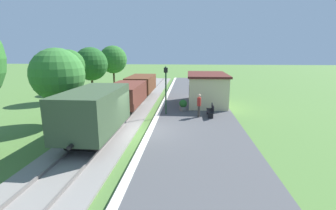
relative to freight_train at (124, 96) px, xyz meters
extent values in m
plane|color=#517A38|center=(2.40, -4.49, -1.51)|extent=(160.00, 160.00, 0.00)
cube|color=#4C4C4F|center=(5.60, -4.49, -1.38)|extent=(6.00, 60.00, 0.25)
cube|color=silver|center=(2.80, -4.49, -1.25)|extent=(0.36, 60.00, 0.01)
cube|color=gray|center=(0.00, -4.49, -1.45)|extent=(3.80, 60.00, 0.12)
cube|color=slate|center=(0.72, -4.49, -1.32)|extent=(0.07, 60.00, 0.14)
cube|color=slate|center=(-0.72, -4.49, -1.32)|extent=(0.07, 60.00, 0.14)
cube|color=#384C33|center=(0.00, -6.04, 0.37)|extent=(2.50, 5.60, 2.20)
cube|color=black|center=(0.00, -6.04, -0.58)|extent=(2.10, 5.15, 0.50)
cylinder|color=black|center=(0.00, -4.25, -0.83)|extent=(1.56, 0.84, 0.84)
cylinder|color=black|center=(0.00, -7.83, -0.83)|extent=(1.56, 0.84, 0.84)
cylinder|color=black|center=(0.00, -3.09, -0.58)|extent=(0.20, 0.30, 0.20)
cylinder|color=black|center=(0.00, -8.99, -0.58)|extent=(0.20, 0.30, 0.20)
cube|color=brown|center=(0.00, 0.56, 0.07)|extent=(2.50, 5.60, 1.60)
cube|color=black|center=(0.00, 0.56, -0.58)|extent=(2.10, 5.15, 0.50)
cylinder|color=black|center=(0.00, 2.35, -0.83)|extent=(1.56, 0.84, 0.84)
cylinder|color=black|center=(0.00, -1.23, -0.83)|extent=(1.56, 0.84, 0.84)
cylinder|color=black|center=(0.00, 3.51, -0.58)|extent=(0.20, 0.30, 0.20)
cylinder|color=black|center=(0.00, -2.39, -0.58)|extent=(0.20, 0.30, 0.20)
cube|color=brown|center=(0.00, 7.16, 0.07)|extent=(2.50, 5.60, 1.60)
cube|color=black|center=(0.00, 7.16, -0.58)|extent=(2.10, 5.15, 0.50)
cylinder|color=black|center=(0.00, 8.95, -0.83)|extent=(1.56, 0.84, 0.84)
cylinder|color=black|center=(0.00, 5.37, -0.83)|extent=(1.56, 0.84, 0.84)
cylinder|color=black|center=(0.00, 10.11, -0.58)|extent=(0.20, 0.30, 0.20)
cylinder|color=black|center=(0.00, 4.21, -0.58)|extent=(0.20, 0.30, 0.20)
cube|color=beige|center=(6.80, 3.50, 0.04)|extent=(3.20, 5.50, 2.60)
cube|color=#51231E|center=(6.80, 3.50, 1.43)|extent=(3.50, 5.80, 0.18)
cube|color=black|center=(5.19, 2.40, 0.17)|extent=(0.03, 0.90, 0.80)
cube|color=black|center=(6.74, -0.96, -0.82)|extent=(0.42, 1.50, 0.04)
cube|color=black|center=(6.93, -0.96, -0.57)|extent=(0.04, 1.50, 0.45)
cube|color=black|center=(6.74, -1.56, -1.05)|extent=(0.38, 0.06, 0.42)
cube|color=black|center=(6.74, -0.36, -1.05)|extent=(0.38, 0.06, 0.42)
cube|color=black|center=(6.74, 8.47, -0.82)|extent=(0.42, 1.50, 0.04)
cube|color=black|center=(6.93, 8.47, -0.57)|extent=(0.04, 1.50, 0.45)
cube|color=black|center=(6.74, 7.87, -1.05)|extent=(0.38, 0.06, 0.42)
cube|color=black|center=(6.74, 9.07, -1.05)|extent=(0.38, 0.06, 0.42)
cylinder|color=#38332D|center=(5.89, -1.28, -0.83)|extent=(0.15, 0.15, 0.86)
cylinder|color=#38332D|center=(5.92, -1.12, -0.83)|extent=(0.15, 0.15, 0.86)
cube|color=maroon|center=(5.91, -1.20, -0.10)|extent=(0.30, 0.42, 0.60)
sphere|color=tan|center=(5.91, -1.20, 0.34)|extent=(0.22, 0.22, 0.22)
cylinder|color=slate|center=(4.71, 0.63, -1.09)|extent=(0.56, 0.56, 0.34)
sphere|color=#235B23|center=(4.71, 0.63, -0.66)|extent=(0.64, 0.64, 0.64)
cylinder|color=#193823|center=(3.41, -0.54, 0.34)|extent=(0.11, 0.11, 3.20)
cube|color=black|center=(3.41, -0.54, 2.12)|extent=(0.28, 0.28, 0.36)
sphere|color=#F2E5BF|center=(3.41, -0.54, 2.12)|extent=(0.20, 0.20, 0.20)
cone|color=#193823|center=(3.41, -0.54, 2.36)|extent=(0.20, 0.20, 0.16)
cylinder|color=#4C3823|center=(-3.64, -2.99, -0.44)|extent=(0.28, 0.28, 2.13)
sphere|color=#387A33|center=(-3.64, -2.99, 1.96)|extent=(3.55, 3.55, 3.55)
cylinder|color=#4C3823|center=(-6.80, 4.83, -0.28)|extent=(0.28, 0.28, 2.46)
sphere|color=#2D6B28|center=(-6.80, 4.83, 2.12)|extent=(3.11, 3.11, 3.11)
cylinder|color=#4C3823|center=(-6.86, 10.42, -0.53)|extent=(0.28, 0.28, 1.95)
sphere|color=#235B23|center=(-6.86, 10.42, 1.97)|extent=(4.06, 4.06, 4.06)
cylinder|color=#4C3823|center=(-5.86, 16.18, -0.34)|extent=(0.28, 0.28, 2.33)
sphere|color=#2D6B28|center=(-5.86, 16.18, 2.32)|extent=(4.00, 4.00, 4.00)
camera|label=1|loc=(5.05, -18.26, 3.48)|focal=25.41mm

